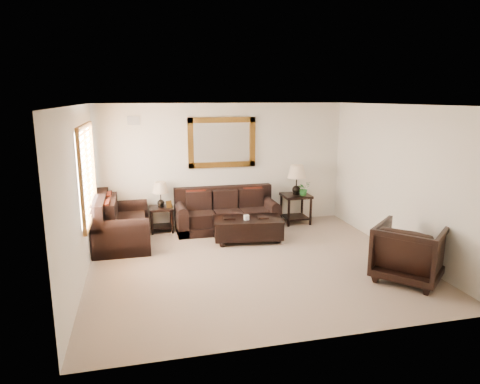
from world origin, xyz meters
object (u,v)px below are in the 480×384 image
object	(u,v)px
loveseat	(119,226)
armchair	(409,250)
end_table_left	(161,199)
coffee_table	(248,227)
sofa	(226,214)
end_table_right	(296,185)

from	to	relation	value
loveseat	armchair	world-z (taller)	armchair
loveseat	end_table_left	world-z (taller)	end_table_left
end_table_left	armchair	distance (m)	5.00
loveseat	coffee_table	xyz separation A→B (m)	(2.50, -0.42, -0.07)
sofa	end_table_right	xyz separation A→B (m)	(1.64, 0.09, 0.55)
loveseat	coffee_table	bearing A→B (deg)	-99.56
sofa	armchair	bearing A→B (deg)	-55.86
end_table_left	armchair	world-z (taller)	end_table_left
loveseat	sofa	bearing A→B (deg)	-78.16
sofa	end_table_left	world-z (taller)	end_table_left
sofa	end_table_right	world-z (taller)	end_table_right
sofa	loveseat	world-z (taller)	loveseat
loveseat	armchair	size ratio (longest dim) A/B	1.74
end_table_right	coffee_table	world-z (taller)	end_table_right
end_table_left	coffee_table	bearing A→B (deg)	-32.28
sofa	loveseat	size ratio (longest dim) A/B	1.26
end_table_left	coffee_table	distance (m)	1.98
end_table_left	armchair	xyz separation A→B (m)	(3.62, -3.45, -0.21)
end_table_right	coffee_table	distance (m)	1.80
end_table_left	armchair	bearing A→B (deg)	-43.57
armchair	end_table_left	bearing A→B (deg)	5.20
end_table_left	coffee_table	xyz separation A→B (m)	(1.64, -1.03, -0.41)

